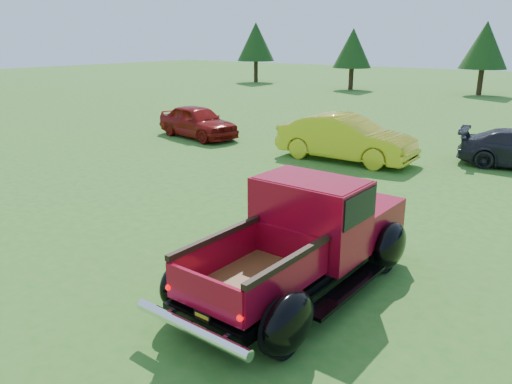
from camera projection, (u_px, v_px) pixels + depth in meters
ground at (236, 243)px, 9.94m from camera, size 120.00×120.00×0.00m
tree_far_west at (256, 42)px, 44.41m from camera, size 3.33×3.33×5.20m
tree_west at (353, 48)px, 38.04m from camera, size 2.94×2.94×4.60m
tree_mid_left at (485, 45)px, 34.33m from camera, size 3.20×3.20×5.00m
pickup_truck at (310, 234)px, 8.13m from camera, size 2.34×4.87×1.79m
show_car_red at (198, 121)px, 20.20m from camera, size 4.04×2.19×1.31m
show_car_yellow at (346, 138)px, 16.39m from camera, size 4.59×1.74×1.49m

